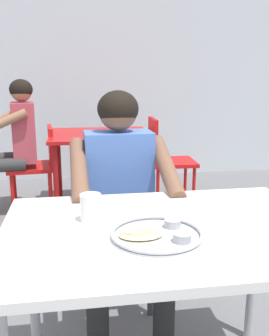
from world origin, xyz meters
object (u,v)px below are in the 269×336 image
object	(u,v)px
chair_foreground	(116,214)
patron_background	(14,135)
drinking_cup	(91,207)
chair_red_right	(164,155)
thali_tray	(157,234)
diner_foreground	(121,189)
chair_red_left	(39,161)
table_foreground	(167,248)
table_background_red	(101,141)

from	to	relation	value
chair_foreground	patron_background	distance (m)	1.75
drinking_cup	chair_foreground	xyz separation A→B (m)	(0.17, 0.73, -0.30)
drinking_cup	patron_background	bearing A→B (deg)	104.63
chair_foreground	chair_red_right	world-z (taller)	chair_foreground
thali_tray	diner_foreground	bearing A→B (deg)	92.79
thali_tray	chair_red_left	size ratio (longest dim) A/B	0.37
chair_foreground	chair_red_right	distance (m)	1.74
thali_tray	chair_red_right	world-z (taller)	chair_red_right
table_foreground	chair_red_right	size ratio (longest dim) A/B	1.31
diner_foreground	table_background_red	world-z (taller)	diner_foreground
table_foreground	table_background_red	distance (m)	2.39
thali_tray	chair_foreground	world-z (taller)	chair_foreground
table_foreground	chair_foreground	xyz separation A→B (m)	(-0.09, 0.82, -0.17)
chair_red_left	thali_tray	bearing A→B (deg)	-76.62
table_foreground	patron_background	size ratio (longest dim) A/B	0.92
table_foreground	thali_tray	size ratio (longest dim) A/B	3.79
table_foreground	drinking_cup	distance (m)	0.30
diner_foreground	chair_foreground	bearing A→B (deg)	90.65
drinking_cup	table_background_red	world-z (taller)	drinking_cup
chair_red_left	chair_red_right	distance (m)	1.22
diner_foreground	chair_red_left	bearing A→B (deg)	107.15
drinking_cup	patron_background	size ratio (longest dim) A/B	0.08
drinking_cup	table_background_red	bearing A→B (deg)	85.24
chair_foreground	chair_red_right	xyz separation A→B (m)	(0.65, 1.61, -0.01)
table_foreground	chair_red_right	world-z (taller)	chair_red_right
thali_tray	diner_foreground	distance (m)	0.69
thali_tray	chair_red_left	world-z (taller)	chair_red_left
drinking_cup	chair_red_right	size ratio (longest dim) A/B	0.12
drinking_cup	diner_foreground	xyz separation A→B (m)	(0.17, 0.51, -0.09)
chair_foreground	chair_red_right	size ratio (longest dim) A/B	1.01
thali_tray	patron_background	world-z (taller)	patron_background
table_background_red	chair_red_right	world-z (taller)	chair_red_right
table_foreground	chair_red_left	size ratio (longest dim) A/B	1.42
table_background_red	drinking_cup	bearing A→B (deg)	-94.76
chair_foreground	patron_background	size ratio (longest dim) A/B	0.71
table_foreground	drinking_cup	xyz separation A→B (m)	(-0.26, 0.09, 0.13)
chair_red_left	chair_red_right	xyz separation A→B (m)	(1.22, 0.00, 0.02)
patron_background	table_foreground	bearing A→B (deg)	-70.27
drinking_cup	diner_foreground	size ratio (longest dim) A/B	0.08
chair_red_left	chair_red_right	bearing A→B (deg)	0.15
chair_red_right	chair_red_left	bearing A→B (deg)	-179.85
table_background_red	patron_background	world-z (taller)	patron_background
chair_red_right	diner_foreground	bearing A→B (deg)	-109.62
drinking_cup	chair_red_right	bearing A→B (deg)	70.63
chair_foreground	chair_red_right	bearing A→B (deg)	67.84
thali_tray	table_background_red	size ratio (longest dim) A/B	0.31
table_foreground	chair_foreground	bearing A→B (deg)	96.23
patron_background	thali_tray	bearing A→B (deg)	-72.01
thali_tray	diner_foreground	xyz separation A→B (m)	(-0.03, 0.68, -0.05)
chair_foreground	diner_foreground	bearing A→B (deg)	-89.35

